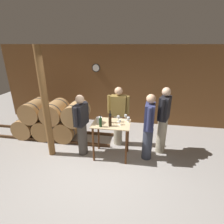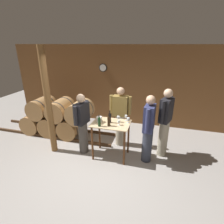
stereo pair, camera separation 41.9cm
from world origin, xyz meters
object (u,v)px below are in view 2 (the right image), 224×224
Objects in this scene: wooden_post at (48,103)px; wine_glass_near_left at (118,118)px; person_visitor_with_scarf at (148,128)px; wine_bottle_left at (110,118)px; wine_bottle_far_left at (99,122)px; wine_glass_near_center at (119,122)px; person_host at (120,116)px; wine_bottle_center at (109,121)px; person_visitor_bearded at (165,122)px; person_visitor_near_door at (82,123)px; ice_bucket at (99,119)px; wine_glass_far_side at (128,119)px; wine_glass_near_right at (126,117)px.

wine_glass_near_left is (1.71, 0.28, -0.30)m from wooden_post.
wine_bottle_left is at bearing -178.05° from person_visitor_with_scarf.
wine_bottle_far_left is 0.50m from wine_glass_near_left.
wine_bottle_left reaches higher than wine_glass_near_center.
wine_glass_near_center is at bearing -79.61° from person_host.
person_host is at bearing 83.42° from wine_bottle_center.
person_visitor_near_door is (-2.01, -0.41, -0.09)m from person_visitor_bearded.
wine_glass_near_center is 0.70m from person_visitor_with_scarf.
wine_glass_near_center is 0.51m from ice_bucket.
wine_bottle_left reaches higher than wine_bottle_far_left.
wine_glass_far_side is at bearing 31.06° from wine_bottle_far_left.
wine_glass_near_left is 0.17m from wine_glass_near_center.
wine_glass_far_side is 0.08× the size of person_visitor_near_door.
wine_glass_near_left is at bearing -140.95° from wine_glass_near_right.
wine_glass_near_center is (0.21, 0.10, -0.02)m from wine_bottle_center.
person_visitor_bearded is at bearing 10.43° from wine_glass_near_right.
person_visitor_bearded reaches higher than person_host.
person_host is 1.19m from person_visitor_bearded.
wine_bottle_center is 1.38m from person_visitor_bearded.
wine_glass_near_center is 0.08× the size of person_visitor_with_scarf.
person_host is at bearing 121.31° from wine_glass_near_right.
wine_bottle_left is 0.19× the size of person_visitor_with_scarf.
person_host and person_visitor_with_scarf have the same top height.
wine_glass_near_left reaches higher than wine_glass_near_center.
wine_glass_near_left reaches higher than wine_glass_far_side.
person_visitor_bearded reaches higher than wine_glass_near_right.
ice_bucket is 0.08× the size of person_visitor_with_scarf.
person_visitor_with_scarf is 1.64m from person_visitor_near_door.
ice_bucket reaches higher than wine_glass_far_side.
person_visitor_with_scarf reaches higher than wine_glass_far_side.
wine_bottle_far_left is 0.71m from wine_glass_far_side.
person_visitor_near_door reaches higher than wine_glass_near_center.
wine_bottle_left is 2.12× the size of wine_glass_near_right.
wine_bottle_left is at bearing 2.54° from person_visitor_near_door.
wooden_post is at bearing -179.55° from wine_bottle_center.
ice_bucket is at bearing 174.85° from wine_glass_near_center.
wine_bottle_center is at bearing -11.61° from person_visitor_near_door.
person_host reaches higher than wine_glass_far_side.
wine_bottle_left is 0.18× the size of person_visitor_bearded.
wine_bottle_left is 0.44m from wine_glass_far_side.
wine_glass_near_right is at bearing 30.88° from wine_bottle_left.
person_host is at bearing 58.75° from ice_bucket.
wine_glass_near_left is 1.15m from person_visitor_bearded.
person_visitor_near_door is (-0.54, 0.23, -0.20)m from wine_bottle_far_left.
wine_bottle_far_left is at bearing -2.63° from wooden_post.
wine_glass_near_center is 0.99× the size of wine_glass_far_side.
wine_bottle_far_left is (1.34, -0.06, -0.31)m from wooden_post.
wine_glass_near_center is 0.07× the size of person_visitor_bearded.
wine_bottle_far_left reaches higher than wine_glass_far_side.
ice_bucket is (1.26, 0.16, -0.35)m from wooden_post.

